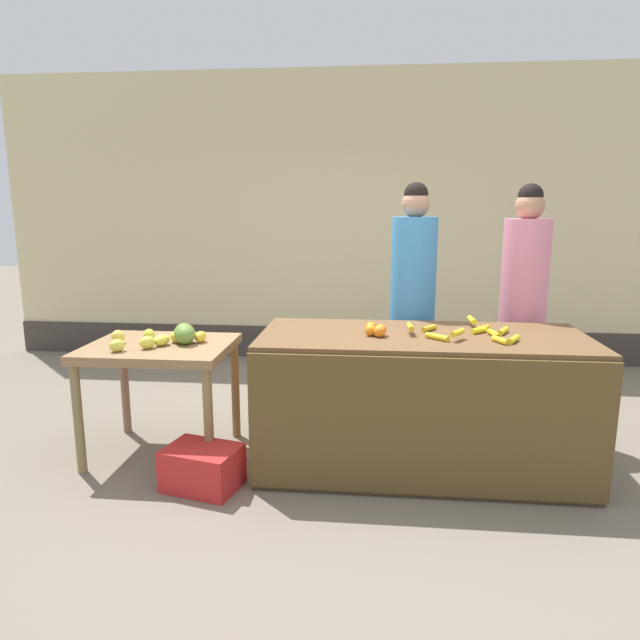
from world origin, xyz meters
TOP-DOWN VIEW (x-y plane):
  - ground_plane at (0.00, 0.00)m, footprint 24.00×24.00m
  - market_wall_back at (0.00, 2.74)m, footprint 8.17×0.23m
  - fruit_stall_counter at (0.41, -0.01)m, footprint 2.09×0.93m
  - side_table_wooden at (-1.35, 0.00)m, footprint 0.96×0.78m
  - banana_bunch_pile at (0.71, -0.01)m, footprint 0.68×0.60m
  - orange_pile at (0.11, -0.06)m, footprint 0.14×0.20m
  - mango_papaya_pile at (-1.28, 0.01)m, footprint 0.65×0.55m
  - vendor_woman_blue_shirt at (0.39, 0.70)m, footprint 0.34×0.34m
  - vendor_woman_pink_shirt at (1.20, 0.71)m, footprint 0.34×0.34m
  - produce_crate at (-0.93, -0.46)m, footprint 0.51×0.42m
  - produce_sack at (-0.62, 0.66)m, footprint 0.44×0.40m

SIDE VIEW (x-z plane):
  - ground_plane at x=0.00m, z-range 0.00..0.00m
  - produce_crate at x=-0.93m, z-range 0.00..0.26m
  - produce_sack at x=-0.62m, z-range 0.00..0.52m
  - fruit_stall_counter at x=0.41m, z-range 0.00..0.90m
  - side_table_wooden at x=-1.35m, z-range 0.29..1.08m
  - mango_papaya_pile at x=-1.28m, z-range 0.77..0.91m
  - banana_bunch_pile at x=0.71m, z-range 0.89..0.96m
  - orange_pile at x=0.11m, z-range 0.89..0.97m
  - vendor_woman_pink_shirt at x=1.20m, z-range 0.01..1.88m
  - vendor_woman_blue_shirt at x=0.39m, z-range 0.01..1.89m
  - market_wall_back at x=0.00m, z-range -0.03..3.10m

